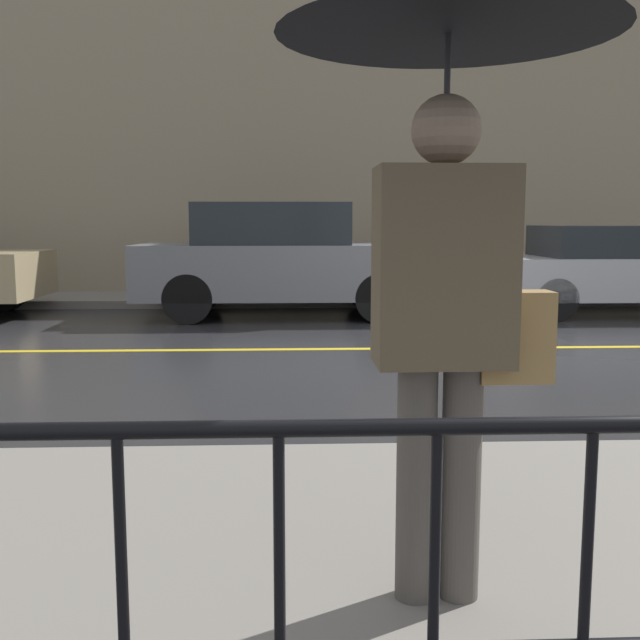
% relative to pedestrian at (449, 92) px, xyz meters
% --- Properties ---
extents(ground_plane, '(80.00, 80.00, 0.00)m').
position_rel_pedestrian_xyz_m(ground_plane, '(1.21, 5.73, -1.81)').
color(ground_plane, '#262628').
extents(sidewalk_far, '(28.00, 1.70, 0.13)m').
position_rel_pedestrian_xyz_m(sidewalk_far, '(1.21, 10.54, -1.74)').
color(sidewalk_far, slate).
rests_on(sidewalk_far, ground_plane).
extents(lane_marking, '(25.20, 0.12, 0.01)m').
position_rel_pedestrian_xyz_m(lane_marking, '(1.21, 5.73, -1.80)').
color(lane_marking, gold).
rests_on(lane_marking, ground_plane).
extents(building_storefront, '(28.00, 0.30, 6.02)m').
position_rel_pedestrian_xyz_m(building_storefront, '(1.21, 11.54, 1.20)').
color(building_storefront, gray).
rests_on(building_storefront, ground_plane).
extents(pedestrian, '(1.08, 1.08, 2.10)m').
position_rel_pedestrian_xyz_m(pedestrian, '(0.00, 0.00, 0.00)').
color(pedestrian, '#4C4742').
rests_on(pedestrian, sidewalk_near).
extents(car_grey, '(4.26, 1.93, 1.67)m').
position_rel_pedestrian_xyz_m(car_grey, '(-0.60, 8.73, -0.96)').
color(car_grey, slate).
rests_on(car_grey, ground_plane).
extents(car_silver, '(4.35, 1.73, 1.34)m').
position_rel_pedestrian_xyz_m(car_silver, '(4.58, 8.73, -1.12)').
color(car_silver, '#B2B5BA').
rests_on(car_silver, ground_plane).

